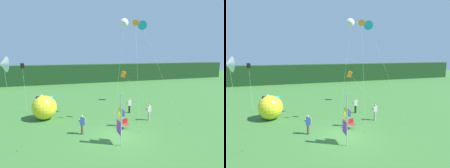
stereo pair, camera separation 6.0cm
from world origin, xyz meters
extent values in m
plane|color=#3D7533|center=(0.00, 0.00, 0.00)|extent=(120.00, 120.00, 0.00)
cube|color=#1E421E|center=(0.00, 29.53, 2.09)|extent=(80.00, 2.40, 4.17)
cylinder|color=#B7B7BC|center=(-0.21, -1.44, 1.99)|extent=(0.06, 0.06, 3.99)
cube|color=purple|center=(-0.21, -0.92, 1.25)|extent=(0.02, 0.97, 1.06)
cube|color=yellow|center=(-0.21, -1.11, 2.31)|extent=(0.02, 0.60, 1.06)
cube|color=white|center=(-0.21, -1.29, 3.38)|extent=(0.02, 0.23, 1.06)
cylinder|color=#B7B2A3|center=(1.16, 2.12, 0.47)|extent=(0.22, 0.22, 0.94)
cube|color=#284CA8|center=(1.16, 2.12, 1.25)|extent=(0.36, 0.20, 0.62)
sphere|color=brown|center=(1.16, 2.12, 1.68)|extent=(0.20, 0.20, 0.20)
cylinder|color=brown|center=(0.93, 2.18, 1.33)|extent=(0.09, 0.48, 0.42)
cylinder|color=brown|center=(1.39, 2.13, 1.24)|extent=(0.09, 0.14, 0.56)
cylinder|color=brown|center=(-2.63, 1.42, 0.41)|extent=(0.22, 0.22, 0.82)
cube|color=#284CA8|center=(-2.63, 1.42, 1.13)|extent=(0.36, 0.20, 0.61)
sphere|color=tan|center=(-2.63, 1.42, 1.56)|extent=(0.20, 0.20, 0.20)
cylinder|color=tan|center=(-2.86, 1.49, 1.21)|extent=(0.09, 0.48, 0.42)
cylinder|color=tan|center=(-2.40, 1.43, 1.11)|extent=(0.09, 0.14, 0.56)
cylinder|color=black|center=(3.33, 5.63, 0.43)|extent=(0.22, 0.22, 0.85)
cube|color=white|center=(3.33, 5.63, 1.15)|extent=(0.36, 0.20, 0.61)
sphere|color=tan|center=(3.33, 5.63, 1.58)|extent=(0.20, 0.20, 0.20)
cylinder|color=tan|center=(3.10, 5.70, 1.23)|extent=(0.09, 0.48, 0.42)
cylinder|color=tan|center=(3.56, 5.64, 1.13)|extent=(0.09, 0.14, 0.56)
cylinder|color=#B7B2A3|center=(4.32, 2.83, 0.45)|extent=(0.22, 0.22, 0.89)
cube|color=white|center=(4.32, 2.83, 1.16)|extent=(0.36, 0.20, 0.54)
sphere|color=tan|center=(4.32, 2.83, 1.55)|extent=(0.20, 0.20, 0.20)
cylinder|color=tan|center=(4.09, 2.89, 1.20)|extent=(0.09, 0.48, 0.42)
cylinder|color=tan|center=(4.55, 2.83, 1.11)|extent=(0.09, 0.14, 0.56)
sphere|color=yellow|center=(-5.79, 6.23, 1.23)|extent=(2.47, 2.47, 2.47)
sphere|color=white|center=(-6.03, 6.85, 2.27)|extent=(0.35, 0.35, 0.35)
sphere|color=#23B2C6|center=(-5.05, 6.37, 2.21)|extent=(0.35, 0.35, 0.35)
sphere|color=black|center=(-6.42, 6.57, 2.24)|extent=(0.35, 0.35, 0.35)
cylinder|color=#BCBCC1|center=(1.04, 1.17, 0.21)|extent=(0.03, 0.03, 0.42)
cylinder|color=#BCBCC1|center=(1.52, 1.17, 0.21)|extent=(0.03, 0.03, 0.42)
cylinder|color=#BCBCC1|center=(1.04, 1.65, 0.21)|extent=(0.03, 0.03, 0.42)
cylinder|color=#BCBCC1|center=(1.52, 1.65, 0.21)|extent=(0.03, 0.03, 0.42)
cube|color=#B22323|center=(1.28, 1.41, 0.43)|extent=(0.48, 0.48, 0.03)
cube|color=#B22323|center=(1.28, 1.65, 0.67)|extent=(0.48, 0.03, 0.44)
cylinder|color=brown|center=(6.71, 1.00, 0.04)|extent=(0.03, 0.03, 0.08)
cylinder|color=silver|center=(5.04, 1.89, 4.63)|extent=(3.35, 1.80, 9.26)
cone|color=#23B2C6|center=(3.38, 2.79, 9.25)|extent=(0.89, 0.84, 0.88)
cylinder|color=brown|center=(7.56, 8.77, 0.04)|extent=(0.03, 0.03, 0.08)
cylinder|color=silver|center=(6.08, 9.92, 1.89)|extent=(2.97, 2.31, 3.80)
cube|color=orange|center=(4.61, 11.07, 3.79)|extent=(0.93, 0.77, 0.96)
cylinder|color=brown|center=(-7.85, 9.20, 0.04)|extent=(0.03, 0.03, 0.08)
cylinder|color=silver|center=(-8.10, 10.42, 2.61)|extent=(0.52, 2.46, 5.22)
cube|color=black|center=(-8.35, 11.65, 5.21)|extent=(0.51, 0.57, 0.65)
cylinder|color=brown|center=(-7.37, -0.08, 0.04)|extent=(0.03, 0.03, 0.08)
cylinder|color=silver|center=(-7.11, -1.98, 3.12)|extent=(0.52, 3.82, 6.24)
cone|color=white|center=(-6.86, -3.89, 6.23)|extent=(0.62, 0.80, 0.76)
cylinder|color=brown|center=(2.11, 0.32, 0.04)|extent=(0.03, 0.03, 0.08)
cylinder|color=silver|center=(2.36, 1.50, 4.71)|extent=(0.50, 2.37, 9.43)
cone|color=orange|center=(2.60, 2.68, 9.43)|extent=(0.62, 0.48, 0.59)
cylinder|color=brown|center=(1.00, 4.04, 0.04)|extent=(0.03, 0.03, 0.08)
cylinder|color=silver|center=(1.67, 4.42, 4.90)|extent=(1.36, 0.77, 9.81)
cone|color=white|center=(2.34, 4.80, 9.81)|extent=(0.90, 0.49, 0.88)
camera|label=1|loc=(-4.64, -13.63, 6.74)|focal=30.27mm
camera|label=2|loc=(-4.58, -13.65, 6.74)|focal=30.27mm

